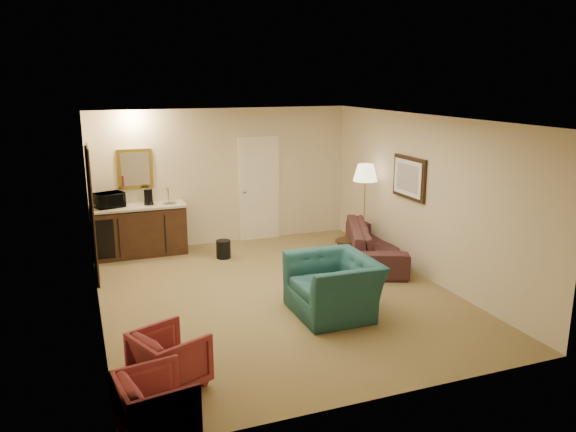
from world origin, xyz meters
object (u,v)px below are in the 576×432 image
object	(u,v)px
coffee_table	(354,250)
waste_bin	(223,249)
sofa	(375,237)
wetbar_cabinet	(141,230)
floor_lamp	(364,209)
rose_chair_far	(156,402)
microwave	(109,198)
rose_chair_near	(170,356)
teal_armchair	(334,277)
coffee_maker	(148,197)

from	to	relation	value
coffee_table	waste_bin	distance (m)	2.33
sofa	waste_bin	size ratio (longest dim) A/B	6.80
sofa	coffee_table	size ratio (longest dim) A/B	3.14
wetbar_cabinet	floor_lamp	world-z (taller)	floor_lamp
rose_chair_far	microwave	size ratio (longest dim) A/B	1.36
rose_chair_far	coffee_table	bearing A→B (deg)	-55.35
rose_chair_near	coffee_table	bearing A→B (deg)	-73.97
sofa	rose_chair_near	distance (m)	4.97
wetbar_cabinet	teal_armchair	size ratio (longest dim) A/B	1.36
coffee_table	coffee_maker	size ratio (longest dim) A/B	2.44
rose_chair_near	waste_bin	world-z (taller)	rose_chair_near
rose_chair_far	microwave	xyz separation A→B (m)	(0.00, 5.55, 0.75)
sofa	rose_chair_far	size ratio (longest dim) A/B	3.35
coffee_table	waste_bin	xyz separation A→B (m)	(-2.10, 1.00, -0.04)
wetbar_cabinet	sofa	xyz separation A→B (m)	(3.80, -1.83, -0.03)
coffee_maker	wetbar_cabinet	bearing A→B (deg)	-159.07
waste_bin	microwave	distance (m)	2.20
sofa	rose_chair_far	bearing A→B (deg)	153.10
rose_chair_near	coffee_table	size ratio (longest dim) A/B	0.96
rose_chair_near	waste_bin	bearing A→B (deg)	-44.81
rose_chair_near	floor_lamp	xyz separation A→B (m)	(4.10, 3.40, 0.49)
sofa	rose_chair_near	size ratio (longest dim) A/B	3.25
wetbar_cabinet	rose_chair_far	size ratio (longest dim) A/B	2.49
rose_chair_far	coffee_table	size ratio (longest dim) A/B	0.94
coffee_table	waste_bin	world-z (taller)	coffee_table
teal_armchair	microwave	xyz separation A→B (m)	(-2.65, 3.65, 0.56)
teal_armchair	waste_bin	distance (m)	3.03
coffee_table	floor_lamp	distance (m)	0.84
waste_bin	rose_chair_far	bearing A→B (deg)	-111.08
floor_lamp	waste_bin	world-z (taller)	floor_lamp
waste_bin	teal_armchair	bearing A→B (deg)	-74.58
floor_lamp	waste_bin	xyz separation A→B (m)	(-2.50, 0.60, -0.67)
coffee_table	microwave	xyz separation A→B (m)	(-3.95, 1.75, 0.88)
waste_bin	coffee_maker	xyz separation A→B (m)	(-1.17, 0.74, 0.90)
wetbar_cabinet	coffee_table	distance (m)	3.86
rose_chair_far	waste_bin	size ratio (longest dim) A/B	2.03
waste_bin	rose_chair_near	bearing A→B (deg)	-111.80
floor_lamp	waste_bin	bearing A→B (deg)	166.50
teal_armchair	microwave	size ratio (longest dim) A/B	2.49
wetbar_cabinet	coffee_maker	bearing A→B (deg)	6.75
floor_lamp	rose_chair_far	bearing A→B (deg)	-136.01
waste_bin	floor_lamp	bearing A→B (deg)	-13.50
sofa	rose_chair_near	world-z (taller)	sofa
teal_armchair	rose_chair_near	size ratio (longest dim) A/B	1.78
sofa	microwave	bearing A→B (deg)	89.02
coffee_table	coffee_maker	distance (m)	3.80
sofa	rose_chair_far	world-z (taller)	sofa
teal_armchair	rose_chair_near	xyz separation A→B (m)	(-2.40, -1.10, -0.19)
rose_chair_far	sofa	bearing A→B (deg)	-58.62
sofa	coffee_table	distance (m)	0.43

